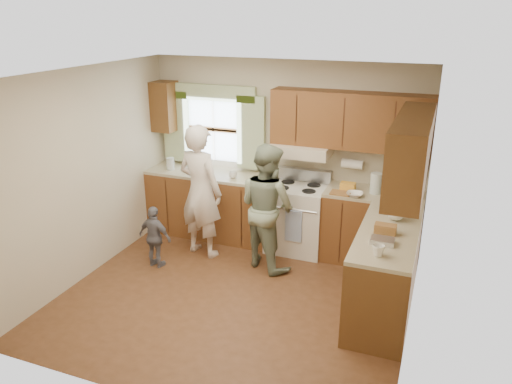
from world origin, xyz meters
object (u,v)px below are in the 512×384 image
at_px(stove, 297,217).
at_px(woman_left, 200,191).
at_px(child, 155,237).
at_px(woman_right, 267,207).

relative_size(stove, woman_left, 0.61).
height_order(stove, child, stove).
distance_m(woman_right, child, 1.46).
bearing_deg(child, stove, -136.81).
bearing_deg(woman_left, woman_right, -167.29).
height_order(woman_left, woman_right, woman_left).
bearing_deg(woman_left, child, 68.07).
xyz_separation_m(woman_left, woman_right, (0.92, 0.00, -0.08)).
height_order(stove, woman_right, woman_right).
bearing_deg(child, woman_left, -118.09).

